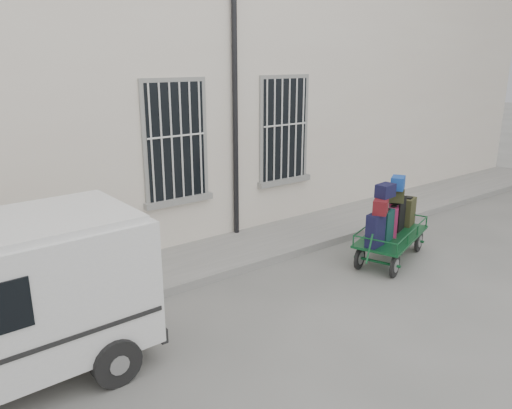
{
  "coord_description": "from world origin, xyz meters",
  "views": [
    {
      "loc": [
        -4.88,
        -5.44,
        3.77
      ],
      "look_at": [
        0.02,
        1.0,
        1.39
      ],
      "focal_mm": 35.0,
      "sensor_mm": 36.0,
      "label": 1
    }
  ],
  "objects": [
    {
      "name": "building",
      "position": [
        0.0,
        5.5,
        3.0
      ],
      "size": [
        24.0,
        5.15,
        6.0
      ],
      "color": "beige",
      "rests_on": "ground"
    },
    {
      "name": "ground",
      "position": [
        0.0,
        0.0,
        0.0
      ],
      "size": [
        80.0,
        80.0,
        0.0
      ],
      "primitive_type": "plane",
      "color": "slate",
      "rests_on": "ground"
    },
    {
      "name": "luggage_cart",
      "position": [
        2.63,
        0.16,
        0.79
      ],
      "size": [
        2.29,
        1.46,
        1.67
      ],
      "rotation": [
        0.0,
        0.0,
        0.34
      ],
      "color": "black",
      "rests_on": "ground"
    },
    {
      "name": "sidewalk",
      "position": [
        0.0,
        2.2,
        0.07
      ],
      "size": [
        24.0,
        1.7,
        0.15
      ],
      "primitive_type": "cube",
      "color": "gray",
      "rests_on": "ground"
    }
  ]
}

